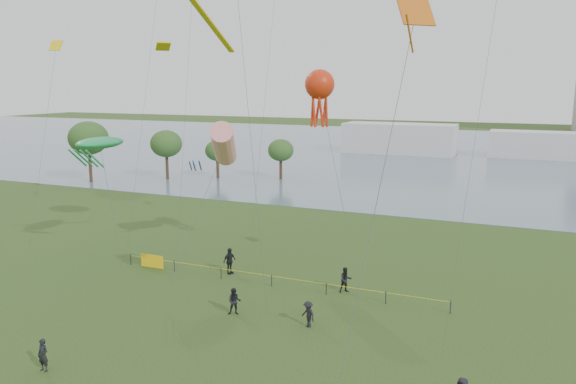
% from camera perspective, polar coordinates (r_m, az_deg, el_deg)
% --- Properties ---
extents(lake, '(400.00, 120.00, 0.08)m').
position_cam_1_polar(lake, '(118.88, 17.35, 3.77)').
color(lake, slate).
rests_on(lake, ground_plane).
extents(pavilion_left, '(22.00, 8.00, 6.00)m').
position_cam_1_polar(pavilion_left, '(115.48, 11.22, 5.35)').
color(pavilion_left, silver).
rests_on(pavilion_left, ground_plane).
extents(pavilion_right, '(18.00, 7.00, 5.00)m').
position_cam_1_polar(pavilion_right, '(116.06, 24.21, 4.38)').
color(pavilion_right, silver).
rests_on(pavilion_right, ground_plane).
extents(trees, '(28.58, 17.50, 8.65)m').
position_cam_1_polar(trees, '(82.90, -13.34, 4.85)').
color(trees, '#372419').
rests_on(trees, ground_plane).
extents(fence, '(24.07, 0.07, 1.05)m').
position_cam_1_polar(fence, '(41.99, -9.35, -7.58)').
color(fence, black).
rests_on(fence, ground_plane).
extents(spectator_a, '(0.98, 0.88, 1.66)m').
position_cam_1_polar(spectator_a, '(34.73, -5.47, -11.01)').
color(spectator_a, black).
rests_on(spectator_a, ground_plane).
extents(spectator_b, '(1.15, 0.99, 1.55)m').
position_cam_1_polar(spectator_b, '(32.98, 2.06, -12.30)').
color(spectator_b, black).
rests_on(spectator_b, ground_plane).
extents(spectator_c, '(0.80, 1.24, 1.96)m').
position_cam_1_polar(spectator_c, '(41.76, -5.97, -6.98)').
color(spectator_c, black).
rests_on(spectator_c, ground_plane).
extents(spectator_f, '(0.61, 0.42, 1.65)m').
position_cam_1_polar(spectator_f, '(30.75, -23.63, -14.95)').
color(spectator_f, black).
rests_on(spectator_f, ground_plane).
extents(spectator_g, '(1.06, 1.02, 1.72)m').
position_cam_1_polar(spectator_g, '(38.25, 5.88, -8.87)').
color(spectator_g, black).
rests_on(spectator_g, ground_plane).
extents(kite_windsock, '(4.22, 8.31, 11.14)m').
position_cam_1_polar(kite_windsock, '(43.26, -6.55, 4.84)').
color(kite_windsock, '#3F3F42').
extents(kite_creature, '(3.83, 4.75, 9.81)m').
position_cam_1_polar(kite_creature, '(45.11, -18.57, 4.73)').
color(kite_creature, '#3F3F42').
extents(kite_octopus, '(6.36, 7.34, 14.77)m').
position_cam_1_polar(kite_octopus, '(39.05, 3.23, 10.72)').
color(kite_octopus, '#3F3F42').
extents(kite_delta, '(1.79, 9.52, 17.28)m').
position_cam_1_polar(kite_delta, '(22.97, 12.41, 15.88)').
color(kite_delta, '#3F3F42').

